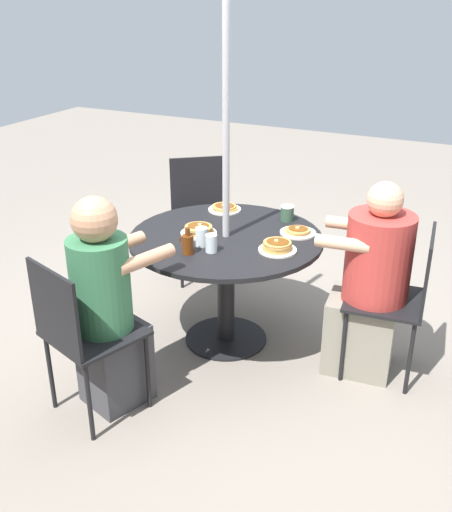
{
  "coord_description": "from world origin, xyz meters",
  "views": [
    {
      "loc": [
        -1.44,
        2.96,
        2.09
      ],
      "look_at": [
        0.0,
        0.0,
        0.59
      ],
      "focal_mm": 42.0,
      "sensor_mm": 36.0,
      "label": 1
    }
  ],
  "objects": [
    {
      "name": "ground_plane",
      "position": [
        0.0,
        0.0,
        0.0
      ],
      "size": [
        12.0,
        12.0,
        0.0
      ],
      "primitive_type": "plane",
      "color": "gray"
    },
    {
      "name": "patio_table",
      "position": [
        0.0,
        0.0,
        0.59
      ],
      "size": [
        1.16,
        1.16,
        0.72
      ],
      "color": "black",
      "rests_on": "ground"
    },
    {
      "name": "umbrella_pole",
      "position": [
        0.0,
        0.0,
        1.01
      ],
      "size": [
        0.04,
        0.04,
        2.01
      ],
      "primitive_type": "cylinder",
      "color": "#ADADB2",
      "rests_on": "ground"
    },
    {
      "name": "patio_chair_north",
      "position": [
        0.63,
        -0.83,
        0.52
      ],
      "size": [
        0.6,
        0.6,
        0.89
      ],
      "rotation": [
        0.0,
        0.0,
        0.65
      ],
      "color": "black",
      "rests_on": "ground"
    },
    {
      "name": "patio_chair_east",
      "position": [
        0.33,
        0.98,
        0.52
      ],
      "size": [
        0.54,
        0.54,
        0.89
      ],
      "rotation": [
        0.0,
        0.0,
        -3.47
      ],
      "color": "black",
      "rests_on": "ground"
    },
    {
      "name": "diner_east",
      "position": [
        0.28,
        0.82,
        0.56
      ],
      "size": [
        0.44,
        0.55,
        1.18
      ],
      "rotation": [
        0.0,
        0.0,
        -3.47
      ],
      "color": "#3D3D42",
      "rests_on": "ground"
    },
    {
      "name": "patio_chair_south",
      "position": [
        -1.03,
        -0.1,
        0.52
      ],
      "size": [
        0.47,
        0.47,
        0.89
      ],
      "rotation": [
        0.0,
        0.0,
        -1.47
      ],
      "color": "black",
      "rests_on": "ground"
    },
    {
      "name": "diner_south",
      "position": [
        -0.86,
        -0.09,
        0.52
      ],
      "size": [
        0.53,
        0.4,
        1.15
      ],
      "rotation": [
        0.0,
        0.0,
        -1.47
      ],
      "color": "gray",
      "rests_on": "ground"
    },
    {
      "name": "pancake_plate_a",
      "position": [
        0.16,
        0.04,
        0.74
      ],
      "size": [
        0.22,
        0.22,
        0.06
      ],
      "color": "silver",
      "rests_on": "patio_table"
    },
    {
      "name": "pancake_plate_b",
      "position": [
        -0.36,
        0.07,
        0.75
      ],
      "size": [
        0.22,
        0.22,
        0.07
      ],
      "color": "silver",
      "rests_on": "patio_table"
    },
    {
      "name": "pancake_plate_c",
      "position": [
        -0.37,
        -0.22,
        0.73
      ],
      "size": [
        0.22,
        0.22,
        0.04
      ],
      "color": "silver",
      "rests_on": "patio_table"
    },
    {
      "name": "pancake_plate_d",
      "position": [
        0.2,
        -0.39,
        0.74
      ],
      "size": [
        0.22,
        0.22,
        0.04
      ],
      "color": "silver",
      "rests_on": "patio_table"
    },
    {
      "name": "syrup_bottle",
      "position": [
        0.08,
        0.32,
        0.78
      ],
      "size": [
        0.09,
        0.07,
        0.16
      ],
      "color": "#602D0F",
      "rests_on": "patio_table"
    },
    {
      "name": "coffee_cup",
      "position": [
        -0.24,
        -0.4,
        0.77
      ],
      "size": [
        0.09,
        0.09,
        0.1
      ],
      "color": "#33513D",
      "rests_on": "patio_table"
    },
    {
      "name": "drinking_glass_a",
      "position": [
        0.06,
        0.19,
        0.77
      ],
      "size": [
        0.07,
        0.07,
        0.11
      ],
      "primitive_type": "cylinder",
      "color": "silver",
      "rests_on": "patio_table"
    },
    {
      "name": "drinking_glass_b",
      "position": [
        -0.03,
        0.24,
        0.77
      ],
      "size": [
        0.07,
        0.07,
        0.1
      ],
      "primitive_type": "cylinder",
      "color": "silver",
      "rests_on": "patio_table"
    }
  ]
}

